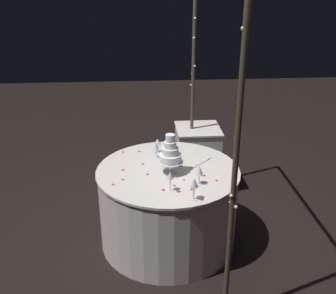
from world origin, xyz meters
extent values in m
plane|color=black|center=(0.00, 0.00, 0.00)|extent=(12.00, 12.00, 0.00)
cylinder|color=#473D2D|center=(-0.97, 0.33, 1.22)|extent=(0.04, 0.04, 2.44)
cylinder|color=#473D2D|center=(0.97, 0.33, 1.22)|extent=(0.04, 0.04, 2.44)
sphere|color=#F9EAB2|center=(0.98, 0.35, 0.96)|extent=(0.02, 0.02, 0.02)
sphere|color=#F9EAB2|center=(-0.95, 0.33, 1.71)|extent=(0.02, 0.02, 0.02)
sphere|color=#F9EAB2|center=(-0.96, 0.33, 0.54)|extent=(0.02, 0.02, 0.02)
sphere|color=#F9EAB2|center=(0.96, 0.32, 2.04)|extent=(0.02, 0.02, 0.02)
sphere|color=#F9EAB2|center=(-0.97, 0.32, 1.23)|extent=(0.02, 0.02, 0.02)
sphere|color=#F9EAB2|center=(0.95, 0.33, 0.98)|extent=(0.02, 0.02, 0.02)
sphere|color=#F9EAB2|center=(-0.97, 0.32, 0.41)|extent=(0.02, 0.02, 0.02)
sphere|color=#F9EAB2|center=(0.97, 0.34, 1.23)|extent=(0.02, 0.02, 0.02)
sphere|color=#F9EAB2|center=(-0.95, 0.34, 1.43)|extent=(0.02, 0.02, 0.02)
sphere|color=#F9EAB2|center=(0.95, 0.34, 0.36)|extent=(0.02, 0.02, 0.02)
sphere|color=#F9EAB2|center=(-0.95, 0.34, 1.90)|extent=(0.02, 0.02, 0.02)
sphere|color=#F9EAB2|center=(0.98, 0.32, 1.04)|extent=(0.02, 0.02, 0.02)
sphere|color=#F9EAB2|center=(-0.98, 0.33, 1.35)|extent=(0.02, 0.02, 0.02)
cylinder|color=silver|center=(0.00, 0.00, 0.36)|extent=(1.23, 1.23, 0.72)
cylinder|color=silver|center=(0.00, 0.00, 0.73)|extent=(1.25, 1.25, 0.02)
cube|color=silver|center=(-0.98, 0.41, 0.36)|extent=(0.47, 0.47, 0.72)
cube|color=silver|center=(-0.98, 0.41, 0.73)|extent=(0.48, 0.48, 0.02)
cylinder|color=silver|center=(0.05, 0.01, 0.74)|extent=(0.11, 0.11, 0.01)
cylinder|color=silver|center=(0.05, 0.01, 0.79)|extent=(0.02, 0.02, 0.09)
cylinder|color=silver|center=(0.05, 0.01, 0.84)|extent=(0.22, 0.22, 0.01)
cylinder|color=white|center=(0.05, 0.01, 0.88)|extent=(0.19, 0.19, 0.06)
cylinder|color=white|center=(0.05, 0.01, 0.94)|extent=(0.14, 0.14, 0.06)
cylinder|color=white|center=(0.05, 0.01, 1.00)|extent=(0.10, 0.10, 0.06)
cylinder|color=white|center=(0.05, 0.01, 1.06)|extent=(0.08, 0.08, 0.06)
cylinder|color=silver|center=(0.27, 0.23, 0.74)|extent=(0.06, 0.06, 0.00)
cylinder|color=silver|center=(0.27, 0.23, 0.78)|extent=(0.01, 0.01, 0.08)
cone|color=silver|center=(0.27, 0.23, 0.86)|extent=(0.06, 0.06, 0.07)
cylinder|color=silver|center=(0.51, 0.16, 0.74)|extent=(0.06, 0.06, 0.00)
cylinder|color=silver|center=(0.51, 0.16, 0.79)|extent=(0.01, 0.01, 0.11)
cone|color=silver|center=(0.51, 0.16, 0.88)|extent=(0.06, 0.06, 0.07)
cylinder|color=silver|center=(-0.36, -0.07, 0.74)|extent=(0.06, 0.06, 0.00)
cylinder|color=silver|center=(-0.36, -0.07, 0.78)|extent=(0.01, 0.01, 0.08)
cone|color=silver|center=(-0.36, -0.07, 0.85)|extent=(0.07, 0.07, 0.06)
cylinder|color=silver|center=(-0.25, -0.09, 0.74)|extent=(0.06, 0.06, 0.00)
cylinder|color=silver|center=(-0.25, -0.09, 0.78)|extent=(0.01, 0.01, 0.08)
cone|color=silver|center=(-0.25, -0.09, 0.86)|extent=(0.05, 0.05, 0.07)
cylinder|color=silver|center=(0.36, -0.01, 0.74)|extent=(0.06, 0.06, 0.00)
cylinder|color=silver|center=(0.36, -0.01, 0.79)|extent=(0.01, 0.01, 0.11)
cone|color=silver|center=(0.36, -0.01, 0.88)|extent=(0.05, 0.05, 0.06)
cube|color=silver|center=(-0.08, 0.28, 0.74)|extent=(0.17, 0.17, 0.01)
cube|color=white|center=(-0.18, 0.38, 0.74)|extent=(0.08, 0.08, 0.01)
ellipsoid|color=#C61951|center=(0.35, -0.06, 0.74)|extent=(0.04, 0.04, 0.00)
ellipsoid|color=#C61951|center=(-0.06, 0.12, 0.74)|extent=(0.03, 0.04, 0.00)
ellipsoid|color=#C61951|center=(-0.12, -0.22, 0.74)|extent=(0.03, 0.04, 0.00)
ellipsoid|color=#C61951|center=(0.23, -0.46, 0.74)|extent=(0.03, 0.03, 0.00)
ellipsoid|color=#C61951|center=(0.14, 0.30, 0.74)|extent=(0.04, 0.04, 0.00)
ellipsoid|color=#C61951|center=(-0.02, -0.39, 0.74)|extent=(0.04, 0.04, 0.00)
ellipsoid|color=#C61951|center=(0.20, 0.11, 0.74)|extent=(0.03, 0.03, 0.00)
ellipsoid|color=#C61951|center=(0.52, 0.22, 0.74)|extent=(0.03, 0.03, 0.00)
ellipsoid|color=#C61951|center=(0.29, 0.03, 0.74)|extent=(0.02, 0.03, 0.00)
ellipsoid|color=#C61951|center=(0.07, -0.18, 0.74)|extent=(0.03, 0.04, 0.00)
ellipsoid|color=#C61951|center=(0.16, -0.39, 0.74)|extent=(0.04, 0.03, 0.00)
ellipsoid|color=#C61951|center=(0.36, 0.16, 0.74)|extent=(0.03, 0.03, 0.00)
ellipsoid|color=#C61951|center=(0.23, 0.38, 0.74)|extent=(0.03, 0.04, 0.00)
ellipsoid|color=#C61951|center=(-0.40, -0.25, 0.74)|extent=(0.03, 0.04, 0.00)
ellipsoid|color=#C61951|center=(0.39, 0.05, 0.74)|extent=(0.03, 0.04, 0.00)
ellipsoid|color=#C61951|center=(-0.40, -0.40, 0.74)|extent=(0.04, 0.04, 0.00)
camera|label=1|loc=(3.07, -0.23, 2.31)|focal=42.46mm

